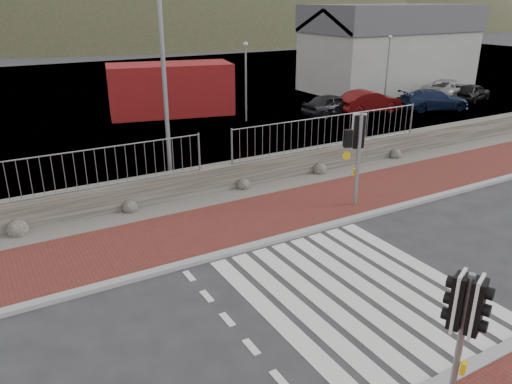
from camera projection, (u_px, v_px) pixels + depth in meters
ground at (356, 291)px, 11.27m from camera, size 220.00×220.00×0.00m
sidewalk_far at (256, 219)px, 14.88m from camera, size 40.00×3.00×0.08m
kerb_near at (468, 369)px, 8.83m from camera, size 40.00×0.25×0.12m
kerb_far at (283, 238)px, 13.67m from camera, size 40.00×0.25×0.12m
zebra_crossing at (356, 291)px, 11.26m from camera, size 4.62×5.60×0.01m
gravel_strip at (226, 197)px, 16.50m from camera, size 40.00×1.50×0.06m
stone_wall at (215, 178)px, 16.99m from camera, size 40.00×0.60×0.90m
railing at (215, 141)px, 16.37m from camera, size 18.07×0.07×1.22m
quay at (83, 96)px, 33.76m from camera, size 120.00×40.00×0.50m
water at (21, 52)px, 61.98m from camera, size 220.00×50.00×0.05m
harbor_building at (390, 47)px, 35.60m from camera, size 12.20×6.20×5.80m
hills_backdrop at (65, 165)px, 93.64m from camera, size 254.00×90.00×100.00m
traffic_signal_near at (465, 316)px, 7.29m from camera, size 0.42×0.35×2.55m
traffic_signal_far at (358, 141)px, 15.05m from camera, size 0.74×0.46×3.00m
streetlight at (167, 47)px, 15.52m from camera, size 1.78×0.54×8.45m
shipping_container at (171, 89)px, 28.06m from camera, size 7.23×4.27×2.82m
car_a at (332, 105)px, 28.02m from camera, size 3.64×1.62×1.22m
car_b at (369, 102)px, 28.63m from camera, size 4.01×1.65×1.29m
car_c at (434, 100)px, 29.45m from camera, size 4.40×2.94×1.18m
car_d at (449, 89)px, 32.53m from camera, size 5.05×3.23×1.30m
car_e at (472, 92)px, 32.06m from camera, size 3.51×2.11×1.12m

